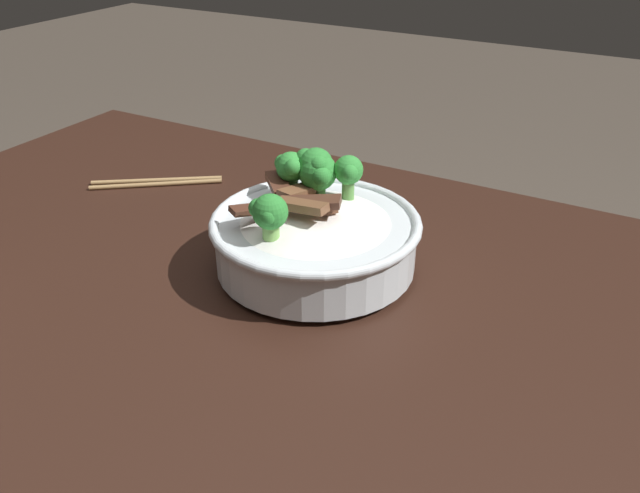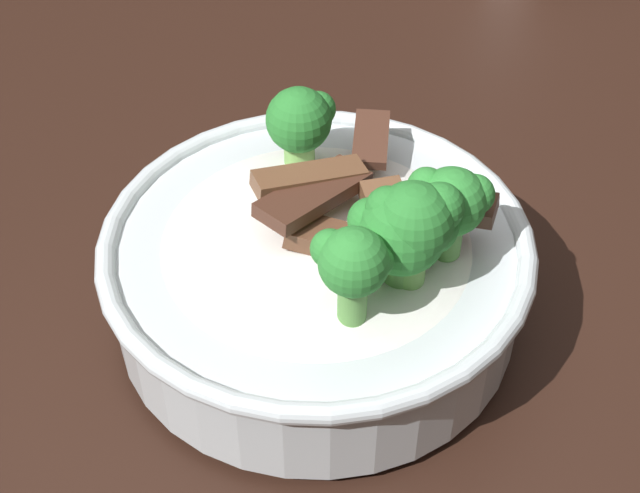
{
  "view_description": "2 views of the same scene",
  "coord_description": "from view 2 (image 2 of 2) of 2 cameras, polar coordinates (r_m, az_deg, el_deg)",
  "views": [
    {
      "loc": [
        -0.42,
        0.5,
        1.21
      ],
      "look_at": [
        -0.08,
        -0.11,
        0.81
      ],
      "focal_mm": 36.6,
      "sensor_mm": 36.0,
      "label": 1
    },
    {
      "loc": [
        -0.25,
        -0.44,
        1.21
      ],
      "look_at": [
        -0.08,
        -0.09,
        0.84
      ],
      "focal_mm": 51.38,
      "sensor_mm": 36.0,
      "label": 2
    }
  ],
  "objects": [
    {
      "name": "dining_table",
      "position": [
        0.76,
        2.29,
        -4.85
      ],
      "size": [
        1.2,
        0.88,
        0.78
      ],
      "color": "black",
      "rests_on": "ground"
    },
    {
      "name": "rice_bowl",
      "position": [
        0.54,
        0.12,
        -0.97
      ],
      "size": [
        0.25,
        0.25,
        0.14
      ],
      "color": "silver",
      "rests_on": "dining_table"
    }
  ]
}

